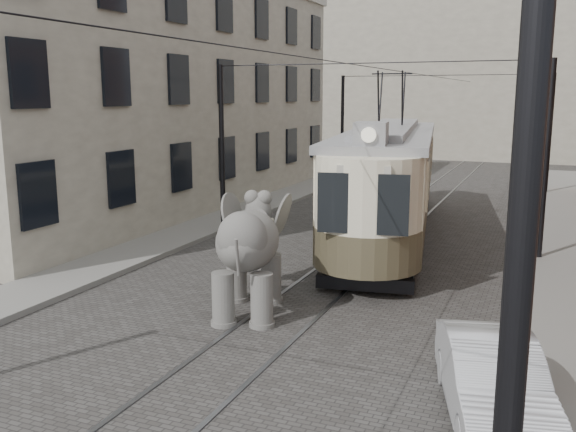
% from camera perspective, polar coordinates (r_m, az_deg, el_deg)
% --- Properties ---
extents(ground, '(120.00, 120.00, 0.00)m').
position_cam_1_polar(ground, '(15.64, 1.70, -7.52)').
color(ground, '#403D3B').
extents(tram_rails, '(1.54, 80.00, 0.02)m').
position_cam_1_polar(tram_rails, '(15.64, 1.70, -7.48)').
color(tram_rails, slate).
rests_on(tram_rails, ground).
extents(sidewalk_right, '(2.00, 60.00, 0.15)m').
position_cam_1_polar(sidewalk_right, '(14.70, 24.40, -9.47)').
color(sidewalk_right, slate).
rests_on(sidewalk_right, ground).
extents(sidewalk_left, '(2.00, 60.00, 0.15)m').
position_cam_1_polar(sidewalk_left, '(18.85, -17.12, -4.54)').
color(sidewalk_left, slate).
rests_on(sidewalk_left, ground).
extents(stucco_building, '(7.00, 24.00, 10.00)m').
position_cam_1_polar(stucco_building, '(28.90, -11.80, 10.84)').
color(stucco_building, gray).
rests_on(stucco_building, ground).
extents(distant_block, '(28.00, 10.00, 14.00)m').
position_cam_1_polar(distant_block, '(54.15, 17.59, 12.66)').
color(distant_block, gray).
rests_on(distant_block, ground).
extents(catenary, '(11.00, 30.20, 6.00)m').
position_cam_1_polar(catenary, '(19.74, 6.46, 5.21)').
color(catenary, black).
rests_on(catenary, ground).
extents(tram, '(5.29, 14.72, 5.73)m').
position_cam_1_polar(tram, '(22.41, 9.22, 5.47)').
color(tram, beige).
rests_on(tram, ground).
extents(elephant, '(3.56, 4.84, 2.65)m').
position_cam_1_polar(elephant, '(14.33, -3.65, -3.76)').
color(elephant, '#5D5A56').
rests_on(elephant, ground).
extents(parked_car, '(2.37, 4.10, 1.28)m').
position_cam_1_polar(parked_car, '(10.45, 18.14, -14.05)').
color(parked_car, '#ADAEB2').
rests_on(parked_car, ground).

